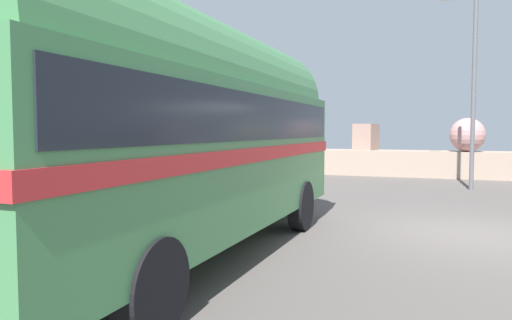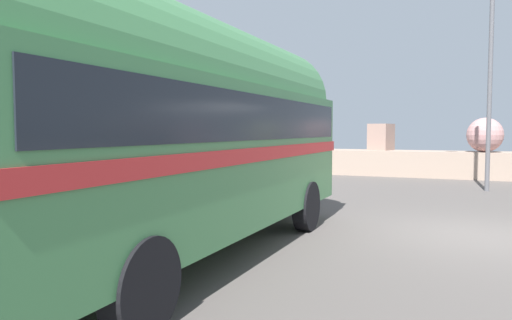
{
  "view_description": "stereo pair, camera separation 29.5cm",
  "coord_description": "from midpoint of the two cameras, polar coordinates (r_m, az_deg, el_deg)",
  "views": [
    {
      "loc": [
        -0.54,
        -9.75,
        1.97
      ],
      "look_at": [
        -3.0,
        -3.32,
        1.54
      ],
      "focal_mm": 33.58,
      "sensor_mm": 36.0,
      "label": 1
    },
    {
      "loc": [
        -0.27,
        -9.64,
        1.97
      ],
      "look_at": [
        -3.0,
        -3.32,
        1.54
      ],
      "focal_mm": 33.58,
      "sensor_mm": 36.0,
      "label": 2
    }
  ],
  "objects": [
    {
      "name": "lamp_post",
      "position": [
        17.15,
        26.18,
        8.77
      ],
      "size": [
        1.16,
        0.33,
        6.46
      ],
      "color": "#5B5B60",
      "rests_on": "ground"
    },
    {
      "name": "second_coach",
      "position": [
        10.89,
        -23.01,
        3.7
      ],
      "size": [
        2.51,
        8.6,
        3.7
      ],
      "rotation": [
        0.0,
        0.0,
        0.0
      ],
      "color": "black",
      "rests_on": "ground"
    },
    {
      "name": "ground",
      "position": [
        9.9,
        25.5,
        -8.22
      ],
      "size": [
        32.0,
        26.0,
        0.02
      ],
      "color": "#534D4A"
    },
    {
      "name": "vintage_coach",
      "position": [
        7.33,
        -7.19,
        4.16
      ],
      "size": [
        2.49,
        8.59,
        3.7
      ],
      "rotation": [
        0.0,
        0.0,
        -0.0
      ],
      "color": "black",
      "rests_on": "ground"
    },
    {
      "name": "breakwater",
      "position": [
        21.54,
        26.13,
        0.05
      ],
      "size": [
        31.36,
        2.28,
        2.48
      ],
      "color": "gray",
      "rests_on": "ground"
    }
  ]
}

